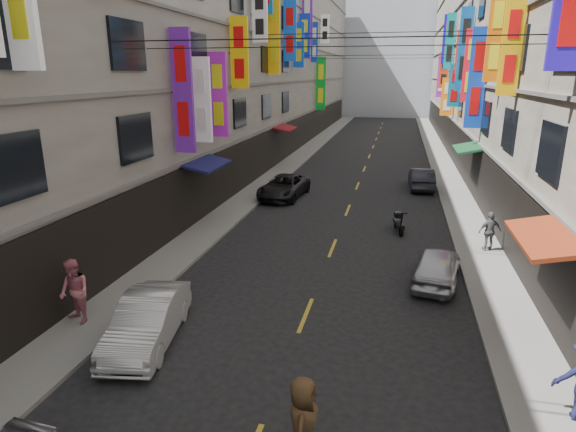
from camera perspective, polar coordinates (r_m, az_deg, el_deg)
The scene contains 17 objects.
sidewalk_left at distance 38.56m, azimuth 0.06°, elevation 6.07°, with size 2.00×90.00×0.12m, color slate.
sidewalk_right at distance 37.80m, azimuth 18.17°, elevation 5.04°, with size 2.00×90.00×0.12m, color slate.
building_row_left at distance 39.75m, azimuth -8.91°, elevation 19.85°, with size 10.14×90.00×19.00m.
building_row_right at distance 38.27m, azimuth 28.92°, elevation 18.23°, with size 10.14×90.00×19.00m.
haze_block at distance 87.10m, azimuth 11.93°, elevation 18.79°, with size 18.00×8.00×22.00m, color #A7AEBA.
shop_signage at distance 30.33m, azimuth 8.54°, elevation 20.29°, with size 14.00×55.00×12.66m.
street_awnings at distance 21.68m, azimuth 2.92°, elevation 5.72°, with size 13.99×35.20×0.41m.
overhead_cables at distance 25.15m, azimuth 7.84°, elevation 20.36°, with size 14.00×38.04×1.24m.
lane_markings at distance 34.78m, azimuth 8.67°, elevation 4.64°, with size 0.12×80.20×0.01m.
scooter_far_right at distance 22.83m, azimuth 12.98°, elevation -0.75°, with size 0.62×1.79×1.14m.
car_left_mid at distance 13.82m, azimuth -16.32°, elevation -11.78°, with size 1.40×4.02×1.32m, color silver.
car_left_far at distance 28.40m, azimuth -0.49°, elevation 3.49°, with size 2.16×4.69×1.30m, color black.
car_right_mid at distance 17.63m, azimuth 17.21°, elevation -5.65°, with size 1.48×3.68×1.25m, color silver.
car_right_far at distance 31.73m, azimuth 15.52°, elevation 4.30°, with size 1.41×4.04×1.33m, color #292932.
pedestrian_lfar at distance 15.17m, azimuth -23.99°, elevation -8.20°, with size 0.93×0.64×1.92m, color #D06E7A.
pedestrian_rfar at distance 21.14m, azimuth 22.80°, elevation -1.67°, with size 0.94×0.54×1.61m, color #5E5E61.
pedestrian_crossing at distance 9.55m, azimuth 1.77°, elevation -23.39°, with size 0.91×0.62×1.86m, color #4B341E.
Camera 1 is at (2.41, 5.03, 7.06)m, focal length 30.00 mm.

